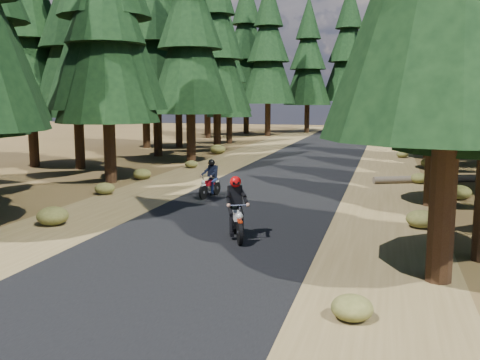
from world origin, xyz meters
name	(u,v)px	position (x,y,z in m)	size (l,w,h in m)	color
ground	(227,224)	(0.00, 0.00, 0.00)	(120.00, 120.00, 0.00)	#473519
road	(264,195)	(0.00, 5.00, 0.01)	(6.00, 100.00, 0.01)	black
shoulder_l	(155,189)	(-4.60, 5.00, 0.00)	(3.20, 100.00, 0.01)	brown
shoulder_r	(387,201)	(4.60, 5.00, 0.00)	(3.20, 100.00, 0.01)	brown
pine_forest	(320,33)	(-0.02, 21.05, 7.89)	(34.59, 55.08, 16.32)	black
log_near	(436,179)	(6.69, 10.06, 0.16)	(0.32, 0.32, 5.84)	#4C4233
understory_shrubs	(293,181)	(0.79, 6.97, 0.27)	(14.61, 30.14, 0.63)	#474C1E
rider_lead	(236,219)	(0.77, -1.63, 0.56)	(1.26, 1.93, 1.66)	beige
rider_follow	(210,185)	(-1.85, 3.93, 0.48)	(0.75, 1.66, 1.43)	#9E0A11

